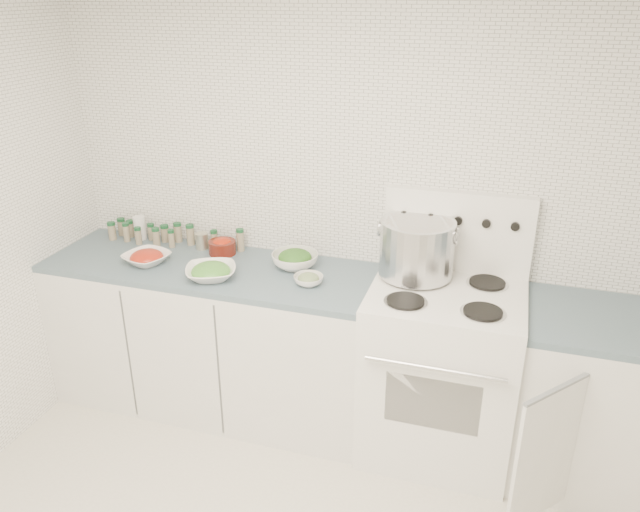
{
  "coord_description": "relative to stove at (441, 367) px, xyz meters",
  "views": [
    {
      "loc": [
        0.69,
        -1.62,
        2.32
      ],
      "look_at": [
        -0.17,
        1.14,
        1.06
      ],
      "focal_mm": 35.0,
      "sensor_mm": 36.0,
      "label": 1
    }
  ],
  "objects": [
    {
      "name": "spice_cluster",
      "position": [
        -1.72,
        0.22,
        0.46
      ],
      "size": [
        0.86,
        0.15,
        0.13
      ],
      "color": "gray",
      "rests_on": "counter_left"
    },
    {
      "name": "bowl_zucchini",
      "position": [
        -0.7,
        -0.06,
        0.43
      ],
      "size": [
        0.16,
        0.16,
        0.06
      ],
      "color": "white",
      "rests_on": "counter_left"
    },
    {
      "name": "tin_can",
      "position": [
        -1.45,
        0.21,
        0.45
      ],
      "size": [
        0.1,
        0.1,
        0.1
      ],
      "primitive_type": "cylinder",
      "rotation": [
        0.0,
        0.0,
        0.43
      ],
      "color": "#B7B19B",
      "rests_on": "counter_left"
    },
    {
      "name": "bowl_broccoli",
      "position": [
        -0.84,
        0.12,
        0.45
      ],
      "size": [
        0.29,
        0.29,
        0.1
      ],
      "color": "white",
      "rests_on": "counter_left"
    },
    {
      "name": "salt_canister",
      "position": [
        -1.88,
        0.24,
        0.48
      ],
      "size": [
        0.09,
        0.09,
        0.14
      ],
      "primitive_type": "cylinder",
      "rotation": [
        0.0,
        0.0,
        -0.27
      ],
      "color": "white",
      "rests_on": "counter_left"
    },
    {
      "name": "stove",
      "position": [
        0.0,
        0.0,
        0.0
      ],
      "size": [
        0.76,
        0.7,
        1.36
      ],
      "color": "white",
      "rests_on": "ground"
    },
    {
      "name": "room_walls",
      "position": [
        -0.48,
        -1.19,
        1.06
      ],
      "size": [
        3.54,
        3.04,
        2.52
      ],
      "color": "white",
      "rests_on": "ground"
    },
    {
      "name": "bowl_snowpea",
      "position": [
        -1.22,
        -0.14,
        0.44
      ],
      "size": [
        0.35,
        0.35,
        0.09
      ],
      "color": "white",
      "rests_on": "counter_left"
    },
    {
      "name": "bowl_tomato",
      "position": [
        -1.65,
        -0.07,
        0.44
      ],
      "size": [
        0.3,
        0.3,
        0.08
      ],
      "color": "white",
      "rests_on": "counter_left"
    },
    {
      "name": "counter_left",
      "position": [
        -1.3,
        0.0,
        -0.05
      ],
      "size": [
        1.85,
        0.62,
        0.9
      ],
      "color": "white",
      "rests_on": "ground"
    },
    {
      "name": "counter_right",
      "position": [
        0.82,
        -0.0,
        -0.05
      ],
      "size": [
        0.89,
        0.93,
        0.9
      ],
      "color": "white",
      "rests_on": "ground"
    },
    {
      "name": "stock_pot",
      "position": [
        -0.19,
        0.13,
        0.61
      ],
      "size": [
        0.4,
        0.38,
        0.29
      ],
      "rotation": [
        0.0,
        0.0,
        -0.37
      ],
      "color": "silver",
      "rests_on": "stove"
    },
    {
      "name": "bowl_pepper",
      "position": [
        -1.3,
        0.17,
        0.45
      ],
      "size": [
        0.16,
        0.16,
        0.1
      ],
      "color": "#54160E",
      "rests_on": "counter_left"
    }
  ]
}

